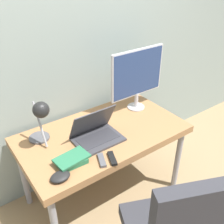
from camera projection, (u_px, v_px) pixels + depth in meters
name	position (u px, v px, depth m)	size (l,w,h in m)	color
ground_plane	(129.00, 221.00, 2.21)	(12.00, 12.00, 0.00)	#937A56
wall_back	(71.00, 46.00, 2.09)	(8.00, 0.05, 2.60)	gray
desk	(103.00, 138.00, 2.13)	(1.33, 0.74, 0.71)	#996B42
laptop	(96.00, 133.00, 1.99)	(0.36, 0.26, 0.25)	#38383D
monitor	(137.00, 75.00, 2.26)	(0.54, 0.16, 0.55)	#B7B7BC
desk_lamp	(41.00, 117.00, 1.81)	(0.16, 0.28, 0.38)	#4C4C51
book_stack	(72.00, 160.00, 1.77)	(0.24, 0.16, 0.05)	#286B47
tv_remote	(102.00, 160.00, 1.79)	(0.09, 0.14, 0.02)	#4C4C51
media_remote	(112.00, 158.00, 1.81)	(0.09, 0.14, 0.02)	black
game_controller	(60.00, 177.00, 1.65)	(0.13, 0.10, 0.04)	black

